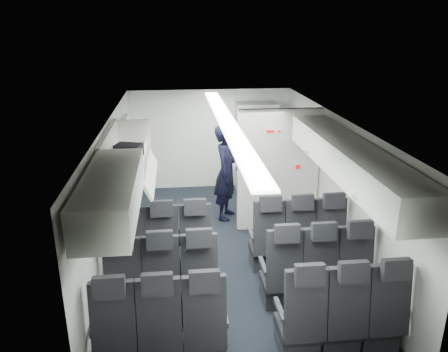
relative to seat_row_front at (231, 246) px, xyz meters
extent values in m
cube|color=black|center=(0.00, 0.53, -0.41)|extent=(3.40, 6.00, 0.01)
cube|color=silver|center=(0.00, 0.53, 1.75)|extent=(3.40, 6.00, 0.01)
cube|color=silver|center=(0.00, 3.53, 0.67)|extent=(3.40, 0.01, 2.15)
cube|color=silver|center=(0.00, -2.47, 0.67)|extent=(3.40, 0.01, 2.15)
cube|color=silver|center=(-1.70, 0.53, 0.67)|extent=(0.01, 6.00, 2.15)
cube|color=silver|center=(1.70, 0.53, 0.67)|extent=(0.01, 6.00, 2.15)
cube|color=white|center=(0.00, 0.53, 1.71)|extent=(0.25, 5.52, 0.03)
cube|color=black|center=(-1.42, 0.08, -0.13)|extent=(0.44, 0.46, 0.12)
cube|color=#2D2D33|center=(-1.42, 0.08, -0.29)|extent=(0.42, 0.42, 0.22)
cube|color=black|center=(-1.42, -0.14, 0.32)|extent=(0.44, 0.20, 0.80)
cube|color=black|center=(-1.42, -0.19, 0.72)|extent=(0.30, 0.12, 0.23)
cube|color=#2D2D33|center=(-1.64, 0.05, 0.15)|extent=(0.05, 0.40, 0.06)
cube|color=#2D2D33|center=(-1.20, 0.05, 0.15)|extent=(0.05, 0.40, 0.06)
cube|color=black|center=(-0.97, 0.08, -0.13)|extent=(0.44, 0.46, 0.12)
cube|color=#2D2D33|center=(-0.97, 0.08, -0.29)|extent=(0.42, 0.42, 0.22)
cube|color=black|center=(-0.97, -0.14, 0.32)|extent=(0.44, 0.20, 0.80)
cube|color=black|center=(-0.97, -0.19, 0.72)|extent=(0.30, 0.12, 0.23)
cube|color=#2D2D33|center=(-1.19, 0.05, 0.15)|extent=(0.05, 0.40, 0.06)
cube|color=#2D2D33|center=(-0.75, 0.05, 0.15)|extent=(0.05, 0.40, 0.06)
cube|color=black|center=(-0.52, 0.08, -0.13)|extent=(0.44, 0.46, 0.12)
cube|color=#2D2D33|center=(-0.52, 0.08, -0.29)|extent=(0.42, 0.42, 0.22)
cube|color=black|center=(-0.52, -0.14, 0.32)|extent=(0.44, 0.20, 0.80)
cube|color=black|center=(-0.52, -0.19, 0.72)|extent=(0.30, 0.12, 0.23)
cube|color=#2D2D33|center=(-0.74, 0.05, 0.15)|extent=(0.05, 0.40, 0.06)
cube|color=#2D2D33|center=(-0.30, 0.05, 0.15)|extent=(0.05, 0.40, 0.06)
cube|color=black|center=(0.52, 0.08, -0.13)|extent=(0.44, 0.46, 0.12)
cube|color=#2D2D33|center=(0.52, 0.08, -0.29)|extent=(0.42, 0.42, 0.22)
cube|color=black|center=(0.52, -0.14, 0.32)|extent=(0.44, 0.20, 0.80)
cube|color=black|center=(0.52, -0.19, 0.72)|extent=(0.30, 0.12, 0.23)
cube|color=#2D2D33|center=(0.30, 0.05, 0.15)|extent=(0.05, 0.40, 0.06)
cube|color=#2D2D33|center=(0.74, 0.05, 0.15)|extent=(0.05, 0.40, 0.06)
cube|color=black|center=(0.97, 0.08, -0.13)|extent=(0.44, 0.46, 0.12)
cube|color=#2D2D33|center=(0.97, 0.08, -0.29)|extent=(0.42, 0.42, 0.22)
cube|color=black|center=(0.97, -0.14, 0.32)|extent=(0.44, 0.20, 0.80)
cube|color=black|center=(0.97, -0.19, 0.72)|extent=(0.30, 0.12, 0.23)
cube|color=#2D2D33|center=(0.75, 0.05, 0.15)|extent=(0.05, 0.40, 0.06)
cube|color=#2D2D33|center=(1.19, 0.05, 0.15)|extent=(0.05, 0.40, 0.06)
cube|color=black|center=(1.42, 0.08, -0.13)|extent=(0.44, 0.46, 0.12)
cube|color=#2D2D33|center=(1.42, 0.08, -0.29)|extent=(0.42, 0.42, 0.22)
cube|color=black|center=(1.42, -0.14, 0.32)|extent=(0.44, 0.20, 0.80)
cube|color=black|center=(1.42, -0.19, 0.72)|extent=(0.30, 0.12, 0.23)
cube|color=#2D2D33|center=(1.20, 0.05, 0.15)|extent=(0.05, 0.40, 0.06)
cube|color=#2D2D33|center=(1.64, 0.05, 0.15)|extent=(0.05, 0.40, 0.06)
cube|color=black|center=(-1.42, -0.82, -0.13)|extent=(0.44, 0.46, 0.12)
cube|color=#2D2D33|center=(-1.42, -0.82, -0.29)|extent=(0.42, 0.42, 0.22)
cube|color=black|center=(-1.42, -1.04, 0.32)|extent=(0.44, 0.20, 0.80)
cube|color=black|center=(-1.42, -1.09, 0.72)|extent=(0.30, 0.12, 0.23)
cube|color=#2D2D33|center=(-1.64, -0.85, 0.15)|extent=(0.05, 0.40, 0.06)
cube|color=#2D2D33|center=(-1.20, -0.85, 0.15)|extent=(0.05, 0.40, 0.06)
cube|color=black|center=(-0.97, -0.82, -0.13)|extent=(0.44, 0.46, 0.12)
cube|color=#2D2D33|center=(-0.97, -0.82, -0.29)|extent=(0.42, 0.42, 0.22)
cube|color=black|center=(-0.97, -1.04, 0.32)|extent=(0.44, 0.20, 0.80)
cube|color=black|center=(-0.97, -1.09, 0.72)|extent=(0.30, 0.12, 0.23)
cube|color=#2D2D33|center=(-1.19, -0.85, 0.15)|extent=(0.05, 0.40, 0.06)
cube|color=#2D2D33|center=(-0.75, -0.85, 0.15)|extent=(0.05, 0.40, 0.06)
cube|color=black|center=(-0.52, -0.82, -0.13)|extent=(0.44, 0.46, 0.12)
cube|color=#2D2D33|center=(-0.52, -0.82, -0.29)|extent=(0.42, 0.42, 0.22)
cube|color=black|center=(-0.52, -1.04, 0.32)|extent=(0.44, 0.20, 0.80)
cube|color=black|center=(-0.52, -1.09, 0.72)|extent=(0.30, 0.12, 0.23)
cube|color=#2D2D33|center=(-0.74, -0.85, 0.15)|extent=(0.05, 0.40, 0.06)
cube|color=#2D2D33|center=(-0.30, -0.85, 0.15)|extent=(0.05, 0.40, 0.06)
cube|color=black|center=(0.52, -0.82, -0.13)|extent=(0.44, 0.46, 0.12)
cube|color=#2D2D33|center=(0.52, -0.82, -0.29)|extent=(0.42, 0.42, 0.22)
cube|color=black|center=(0.52, -1.04, 0.32)|extent=(0.44, 0.20, 0.80)
cube|color=black|center=(0.52, -1.09, 0.72)|extent=(0.30, 0.12, 0.23)
cube|color=#2D2D33|center=(0.30, -0.85, 0.15)|extent=(0.05, 0.40, 0.06)
cube|color=#2D2D33|center=(0.74, -0.85, 0.15)|extent=(0.05, 0.40, 0.06)
cube|color=black|center=(0.97, -0.82, -0.13)|extent=(0.44, 0.46, 0.12)
cube|color=#2D2D33|center=(0.97, -0.82, -0.29)|extent=(0.42, 0.42, 0.22)
cube|color=black|center=(0.97, -1.04, 0.32)|extent=(0.44, 0.20, 0.80)
cube|color=black|center=(0.97, -1.09, 0.72)|extent=(0.30, 0.12, 0.23)
cube|color=#2D2D33|center=(0.75, -0.85, 0.15)|extent=(0.05, 0.40, 0.06)
cube|color=#2D2D33|center=(1.19, -0.85, 0.15)|extent=(0.05, 0.40, 0.06)
cube|color=black|center=(1.42, -0.82, -0.13)|extent=(0.44, 0.46, 0.12)
cube|color=#2D2D33|center=(1.42, -0.82, -0.29)|extent=(0.42, 0.42, 0.22)
cube|color=black|center=(1.42, -1.04, 0.32)|extent=(0.44, 0.20, 0.80)
cube|color=black|center=(1.42, -1.09, 0.72)|extent=(0.30, 0.12, 0.23)
cube|color=#2D2D33|center=(1.20, -0.85, 0.15)|extent=(0.05, 0.40, 0.06)
cube|color=#2D2D33|center=(1.64, -0.85, 0.15)|extent=(0.05, 0.40, 0.06)
cube|color=black|center=(-1.42, -1.72, -0.13)|extent=(0.44, 0.46, 0.12)
cube|color=black|center=(-1.42, -1.94, 0.32)|extent=(0.44, 0.20, 0.80)
cube|color=black|center=(-1.42, -1.99, 0.72)|extent=(0.30, 0.12, 0.23)
cube|color=#2D2D33|center=(-1.64, -1.75, 0.15)|extent=(0.05, 0.40, 0.06)
cube|color=#2D2D33|center=(-1.20, -1.75, 0.15)|extent=(0.05, 0.40, 0.06)
cube|color=black|center=(-0.97, -1.72, -0.13)|extent=(0.44, 0.46, 0.12)
cube|color=#2D2D33|center=(-0.97, -1.72, -0.29)|extent=(0.42, 0.42, 0.22)
cube|color=black|center=(-0.97, -1.94, 0.32)|extent=(0.44, 0.20, 0.80)
cube|color=black|center=(-0.97, -1.99, 0.72)|extent=(0.30, 0.12, 0.23)
cube|color=#2D2D33|center=(-1.19, -1.75, 0.15)|extent=(0.05, 0.40, 0.06)
cube|color=#2D2D33|center=(-0.75, -1.75, 0.15)|extent=(0.05, 0.40, 0.06)
cube|color=black|center=(-0.52, -1.72, -0.13)|extent=(0.44, 0.46, 0.12)
cube|color=#2D2D33|center=(-0.52, -1.72, -0.29)|extent=(0.42, 0.42, 0.22)
cube|color=black|center=(-0.52, -1.94, 0.32)|extent=(0.44, 0.20, 0.80)
cube|color=black|center=(-0.52, -1.99, 0.72)|extent=(0.30, 0.12, 0.23)
cube|color=#2D2D33|center=(-0.74, -1.75, 0.15)|extent=(0.05, 0.40, 0.06)
cube|color=#2D2D33|center=(-0.30, -1.75, 0.15)|extent=(0.05, 0.40, 0.06)
cube|color=black|center=(0.52, -1.72, -0.13)|extent=(0.44, 0.46, 0.12)
cube|color=#2D2D33|center=(0.52, -1.72, -0.29)|extent=(0.42, 0.42, 0.22)
cube|color=black|center=(0.52, -1.94, 0.32)|extent=(0.44, 0.20, 0.80)
cube|color=black|center=(0.52, -1.99, 0.72)|extent=(0.30, 0.12, 0.23)
cube|color=#2D2D33|center=(0.30, -1.75, 0.15)|extent=(0.05, 0.40, 0.06)
cube|color=#2D2D33|center=(0.74, -1.75, 0.15)|extent=(0.05, 0.40, 0.06)
cube|color=black|center=(0.97, -1.72, -0.13)|extent=(0.44, 0.46, 0.12)
cube|color=#2D2D33|center=(0.97, -1.72, -0.29)|extent=(0.42, 0.42, 0.22)
cube|color=black|center=(0.97, -1.94, 0.32)|extent=(0.44, 0.20, 0.80)
cube|color=black|center=(0.97, -1.99, 0.72)|extent=(0.30, 0.12, 0.23)
cube|color=#2D2D33|center=(0.75, -1.75, 0.15)|extent=(0.05, 0.40, 0.06)
cube|color=#2D2D33|center=(1.19, -1.75, 0.15)|extent=(0.05, 0.40, 0.06)
cube|color=black|center=(1.42, -1.72, -0.13)|extent=(0.44, 0.46, 0.12)
cube|color=#2D2D33|center=(1.42, -1.72, -0.29)|extent=(0.42, 0.42, 0.22)
cube|color=black|center=(1.42, -1.94, 0.32)|extent=(0.44, 0.20, 0.80)
cube|color=black|center=(1.42, -1.99, 0.72)|extent=(0.30, 0.12, 0.23)
cube|color=#2D2D33|center=(1.20, -1.75, 0.15)|extent=(0.05, 0.40, 0.06)
cube|color=#2D2D33|center=(1.64, -1.75, 0.15)|extent=(0.05, 0.40, 0.06)
cube|color=white|center=(-1.40, -1.47, 1.46)|extent=(0.52, 1.80, 0.40)
cylinder|color=slate|center=(-1.15, -1.47, 1.30)|extent=(0.04, 0.10, 0.04)
cube|color=#9E9E93|center=(-1.40, 0.28, 1.26)|extent=(0.52, 1.70, 0.04)
cube|color=white|center=(-1.66, 0.28, 1.46)|extent=(0.06, 1.70, 0.44)
cube|color=white|center=(-1.40, -0.55, 1.46)|extent=(0.52, 0.04, 0.40)
cube|color=white|center=(-1.40, 1.11, 1.46)|extent=(0.52, 0.04, 0.40)
cube|color=white|center=(-1.15, 0.28, 1.15)|extent=(0.21, 1.61, 0.38)
cube|color=white|center=(1.40, -1.47, 1.46)|extent=(0.52, 1.80, 0.40)
cylinder|color=slate|center=(1.15, -1.47, 1.30)|extent=(0.04, 0.10, 0.04)
cube|color=white|center=(1.40, 0.28, 1.46)|extent=(0.52, 1.70, 0.40)
cylinder|color=slate|center=(1.15, 0.28, 1.30)|extent=(0.04, 0.10, 0.04)
cube|color=silver|center=(0.98, 1.33, 0.67)|extent=(1.40, 0.12, 2.13)
cube|color=white|center=(0.85, 1.26, 1.38)|extent=(0.24, 0.01, 0.10)
cube|color=red|center=(0.80, 1.25, 1.38)|extent=(0.13, 0.01, 0.04)
cube|color=red|center=(0.95, 1.25, 1.38)|extent=(0.05, 0.01, 0.03)
cylinder|color=white|center=(1.30, 1.26, 0.75)|extent=(0.11, 0.01, 0.11)
cylinder|color=red|center=(1.30, 1.26, 0.75)|extent=(0.09, 0.01, 0.09)
cube|color=#939399|center=(0.95, 3.25, 0.55)|extent=(0.85, 0.50, 1.90)
cube|color=#3F3F42|center=(0.95, 2.99, 0.10)|extent=(0.80, 0.01, 0.02)
cube|color=#3F3F42|center=(0.95, 2.99, 0.60)|extent=(0.80, 0.01, 0.02)
cube|color=#3F3F42|center=(0.95, 2.99, 1.10)|extent=(0.80, 0.01, 0.02)
cube|color=silver|center=(-1.64, 2.08, 0.55)|extent=(0.10, 0.92, 1.86)
cylinder|color=black|center=(-1.58, 2.08, 1.05)|extent=(0.03, 0.22, 0.22)
cube|color=gold|center=(-1.58, 2.38, 0.60)|extent=(0.02, 0.10, 0.75)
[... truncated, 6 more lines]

